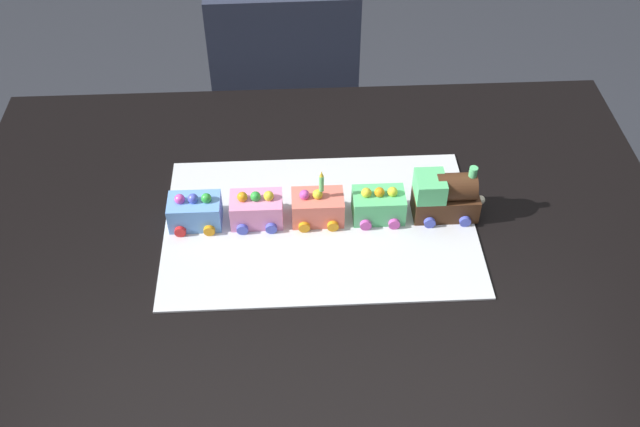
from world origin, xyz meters
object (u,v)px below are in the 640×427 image
Objects in this scene: dining_table at (316,274)px; cake_locomotive at (446,196)px; chair at (286,100)px; birthday_candle at (322,181)px; cake_car_hopper_coral at (317,207)px; cake_car_gondola_bubblegum at (257,209)px; cake_car_caboose_mint_green at (378,205)px; cake_car_flatbed_sky_blue at (195,211)px.

dining_table is 10.00× the size of cake_locomotive.
birthday_candle is at bearing 93.94° from chair.
cake_car_gondola_bubblegum is (0.12, -0.00, 0.00)m from cake_car_hopper_coral.
cake_car_hopper_coral is 1.00× the size of cake_car_gondola_bubblegum.
cake_locomotive reaches higher than cake_car_caboose_mint_green.
birthday_candle is at bearing -0.00° from cake_locomotive.
birthday_candle is (0.11, 0.00, 0.07)m from cake_car_caboose_mint_green.
dining_table is 0.21m from birthday_candle.
birthday_candle is (-0.07, 0.78, 0.37)m from chair.
chair is 0.86m from cake_car_caboose_mint_green.
cake_locomotive is 0.48m from cake_car_flatbed_sky_blue.
dining_table is 0.19m from cake_car_caboose_mint_green.
birthday_candle is at bearing 180.00° from cake_car_gondola_bubblegum.
dining_table is 29.51× the size of birthday_candle.
cake_car_gondola_bubblegum is (0.06, 0.78, 0.30)m from chair.
cake_car_hopper_coral and cake_car_gondola_bubblegum have the same top height.
cake_car_flatbed_sky_blue is at bearing -0.00° from birthday_candle.
cake_car_gondola_bubblegum and cake_car_flatbed_sky_blue have the same top height.
cake_car_hopper_coral is 0.07m from birthday_candle.
birthday_candle is (-0.01, 0.00, 0.07)m from cake_car_hopper_coral.
cake_car_caboose_mint_green is 0.12m from cake_car_hopper_coral.
dining_table is at bearing 92.79° from chair.
cake_car_gondola_bubblegum is at bearing -0.00° from cake_car_hopper_coral.
cake_car_flatbed_sky_blue is at bearing -12.07° from dining_table.
birthday_candle is (0.24, -0.00, 0.05)m from cake_locomotive.
chair is at bearing -68.72° from cake_locomotive.
cake_locomotive is (-0.25, -0.05, 0.16)m from dining_table.
cake_car_caboose_mint_green and cake_car_gondola_bubblegum have the same top height.
cake_car_caboose_mint_green is at bearing 180.00° from cake_car_flatbed_sky_blue.
cake_car_caboose_mint_green is at bearing 180.00° from cake_car_gondola_bubblegum.
chair is 18.13× the size of birthday_candle.
cake_locomotive is (-0.31, 0.78, 0.32)m from chair.
cake_car_hopper_coral and cake_car_flatbed_sky_blue have the same top height.
dining_table is 1.63× the size of chair.
chair is 8.60× the size of cake_car_caboose_mint_green.
cake_locomotive is 1.40× the size of cake_car_gondola_bubblegum.
cake_locomotive is 0.25m from cake_car_hopper_coral.
cake_car_hopper_coral reaches higher than dining_table.
cake_locomotive is at bearing 180.00° from cake_car_hopper_coral.
cake_car_flatbed_sky_blue is (0.23, -0.05, 0.14)m from dining_table.
cake_car_hopper_coral is at bearing 180.00° from cake_car_gondola_bubblegum.
chair is 0.84m from cake_car_gondola_bubblegum.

